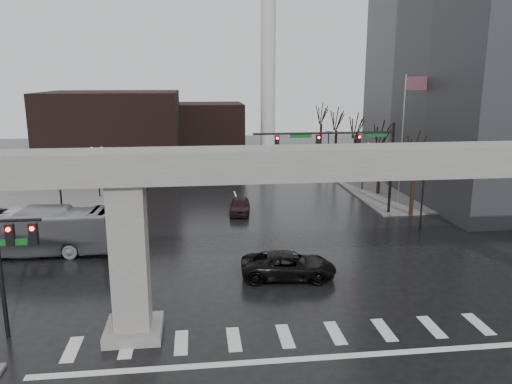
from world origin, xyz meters
TOP-DOWN VIEW (x-y plane):
  - ground at (0.00, 0.00)m, footprint 160.00×160.00m
  - sidewalk_ne at (26.00, 36.00)m, footprint 28.00×36.00m
  - elevated_guideway at (1.26, 0.00)m, footprint 48.00×2.60m
  - building_far_left at (-14.00, 42.00)m, footprint 16.00×14.00m
  - building_far_mid at (-2.00, 52.00)m, footprint 10.00×10.00m
  - smokestack at (6.00, 46.00)m, footprint 3.60×3.60m
  - signal_mast_arm at (8.99, 18.80)m, footprint 12.12×0.43m
  - signal_left_pole at (-12.25, 0.50)m, footprint 2.30×0.30m
  - flagpole_assembly at (15.29, 22.00)m, footprint 2.06×0.12m
  - lamp_right_0 at (13.50, 14.00)m, footprint 1.22×0.32m
  - lamp_right_1 at (13.50, 28.00)m, footprint 1.22×0.32m
  - lamp_right_2 at (13.50, 42.00)m, footprint 1.22×0.32m
  - lamp_left_0 at (-13.50, 14.00)m, footprint 1.22×0.32m
  - lamp_left_1 at (-13.50, 28.00)m, footprint 1.22×0.32m
  - lamp_left_2 at (-13.50, 42.00)m, footprint 1.22×0.32m
  - tree_right_0 at (14.53, 18.02)m, footprint 1.09×1.58m
  - tree_right_1 at (14.53, 26.02)m, footprint 1.09×1.61m
  - tree_right_2 at (14.53, 34.02)m, footprint 1.10×1.63m
  - tree_right_3 at (14.53, 42.02)m, footprint 1.11×1.66m
  - tree_right_4 at (14.53, 50.02)m, footprint 1.12×1.69m
  - pickup_truck at (1.42, 5.79)m, footprint 5.90×3.16m
  - city_bus at (-15.29, 12.00)m, footprint 11.61×3.40m
  - far_car at (-0.17, 20.54)m, footprint 2.24×4.39m

SIDE VIEW (x-z plane):
  - ground at x=0.00m, z-range 0.00..0.00m
  - sidewalk_ne at x=26.00m, z-range 0.00..0.15m
  - far_car at x=-0.17m, z-range 0.00..1.43m
  - pickup_truck at x=1.42m, z-range 0.00..1.57m
  - city_bus at x=-15.29m, z-range 0.00..3.19m
  - tree_right_0 at x=14.53m, z-range -0.97..6.54m
  - tree_right_1 at x=14.53m, z-range -0.99..6.69m
  - tree_right_2 at x=14.53m, z-range -1.01..6.84m
  - tree_right_3 at x=14.53m, z-range -1.03..6.99m
  - tree_right_4 at x=14.53m, z-range -1.05..7.14m
  - lamp_right_0 at x=13.50m, z-range 0.92..6.03m
  - lamp_right_1 at x=13.50m, z-range 0.92..6.03m
  - lamp_right_2 at x=13.50m, z-range 0.92..6.03m
  - lamp_left_0 at x=-13.50m, z-range 0.92..6.03m
  - lamp_left_1 at x=-13.50m, z-range 0.92..6.03m
  - lamp_left_2 at x=-13.50m, z-range 0.92..6.03m
  - building_far_mid at x=-2.00m, z-range 0.00..8.00m
  - signal_left_pole at x=-12.25m, z-range 1.07..7.07m
  - building_far_left at x=-14.00m, z-range 0.00..10.00m
  - signal_mast_arm at x=8.99m, z-range 1.83..9.83m
  - elevated_guideway at x=1.26m, z-range 2.53..11.23m
  - flagpole_assembly at x=15.29m, z-range 1.53..13.53m
  - smokestack at x=6.00m, z-range -1.65..28.35m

